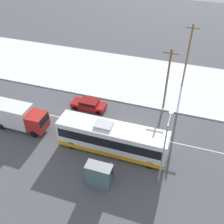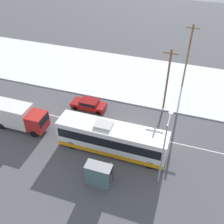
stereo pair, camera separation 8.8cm
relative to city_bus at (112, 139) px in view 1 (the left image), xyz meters
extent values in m
plane|color=#4C4C51|center=(1.50, 3.27, -1.68)|extent=(120.00, 120.00, 0.00)
cube|color=silver|center=(1.50, 15.68, -1.62)|extent=(80.00, 13.82, 0.12)
cube|color=silver|center=(1.50, 3.27, -1.68)|extent=(60.00, 0.12, 0.00)
cube|color=white|center=(0.00, 0.00, 0.06)|extent=(11.59, 2.55, 2.93)
cube|color=black|center=(0.00, 0.00, 0.41)|extent=(11.12, 2.57, 1.11)
cube|color=orange|center=(0.00, 0.00, -1.14)|extent=(11.47, 2.57, 0.53)
cube|color=#B2B2B2|center=(-0.87, 0.00, 1.65)|extent=(1.80, 1.40, 0.24)
cylinder|color=black|center=(4.40, -1.13, -1.18)|extent=(1.00, 0.28, 1.00)
cylinder|color=black|center=(4.40, 1.14, -1.18)|extent=(1.00, 0.28, 1.00)
cylinder|color=black|center=(-4.19, -1.13, -1.18)|extent=(1.00, 0.28, 1.00)
cylinder|color=black|center=(-4.19, 1.14, -1.18)|extent=(1.00, 0.28, 1.00)
cube|color=silver|center=(-12.43, 0.14, 0.08)|extent=(4.90, 2.30, 2.54)
cube|color=red|center=(-9.03, 0.14, -0.20)|extent=(1.90, 2.18, 1.98)
cube|color=black|center=(-8.10, 0.14, 0.20)|extent=(0.06, 1.96, 0.87)
cylinder|color=black|center=(-9.03, -0.88, -1.23)|extent=(0.90, 0.26, 0.90)
cylinder|color=black|center=(-9.03, 1.16, -1.23)|extent=(0.90, 0.26, 0.90)
cylinder|color=black|center=(-13.41, -0.88, -1.23)|extent=(0.90, 0.26, 0.90)
cylinder|color=black|center=(-13.41, 1.16, -1.23)|extent=(0.90, 0.26, 0.90)
cube|color=maroon|center=(-5.22, 6.09, -1.13)|extent=(4.47, 1.80, 0.65)
cube|color=maroon|center=(-5.11, 6.09, -0.58)|extent=(2.32, 1.66, 0.46)
cube|color=black|center=(-5.11, 6.09, -0.57)|extent=(2.14, 1.69, 0.37)
cylinder|color=black|center=(-6.75, 5.30, -1.36)|extent=(0.64, 0.22, 0.64)
cylinder|color=black|center=(-6.75, 6.88, -1.36)|extent=(0.64, 0.22, 0.64)
cylinder|color=black|center=(-3.59, 5.30, -1.36)|extent=(0.64, 0.22, 0.64)
cylinder|color=black|center=(-3.59, 6.88, -1.36)|extent=(0.64, 0.22, 0.64)
cylinder|color=#23232D|center=(0.84, -3.12, -1.31)|extent=(0.11, 0.11, 0.75)
cylinder|color=#23232D|center=(1.07, -3.12, -1.31)|extent=(0.11, 0.11, 0.75)
cube|color=black|center=(0.96, -3.12, -0.62)|extent=(0.39, 0.21, 0.62)
sphere|color=tan|center=(0.96, -3.12, -0.18)|extent=(0.26, 0.26, 0.26)
cylinder|color=black|center=(0.71, -3.12, -0.66)|extent=(0.10, 0.10, 0.59)
cylinder|color=black|center=(1.20, -3.12, -0.66)|extent=(0.10, 0.10, 0.59)
cube|color=gray|center=(0.26, -4.48, 0.69)|extent=(2.45, 1.20, 0.06)
cube|color=slate|center=(0.26, -5.06, -0.48)|extent=(2.35, 0.04, 2.16)
cylinder|color=#474C51|center=(-0.93, -3.92, -0.51)|extent=(0.08, 0.08, 2.34)
cylinder|color=#474C51|center=(1.44, -3.92, -0.51)|extent=(0.08, 0.08, 2.34)
cylinder|color=#474C51|center=(-0.93, -5.04, -0.51)|extent=(0.08, 0.08, 2.34)
cylinder|color=#474C51|center=(1.44, -5.04, -0.51)|extent=(0.08, 0.08, 2.34)
cylinder|color=#9EA3A8|center=(5.54, -2.53, 1.88)|extent=(0.14, 0.14, 7.13)
cylinder|color=#9EA3A8|center=(5.54, -1.52, 5.29)|extent=(0.10, 2.02, 0.10)
cube|color=silver|center=(5.54, -0.51, 5.22)|extent=(0.36, 0.60, 0.16)
cylinder|color=brown|center=(3.96, 9.29, 2.44)|extent=(0.24, 0.24, 8.26)
cube|color=brown|center=(3.96, 9.29, 6.07)|extent=(1.80, 0.12, 0.12)
cylinder|color=brown|center=(5.66, 15.24, 2.97)|extent=(0.24, 0.24, 9.30)
cube|color=brown|center=(5.66, 15.24, 7.12)|extent=(1.80, 0.12, 0.12)
camera|label=1|loc=(6.33, -18.87, 18.94)|focal=42.00mm
camera|label=2|loc=(6.42, -18.85, 18.94)|focal=42.00mm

